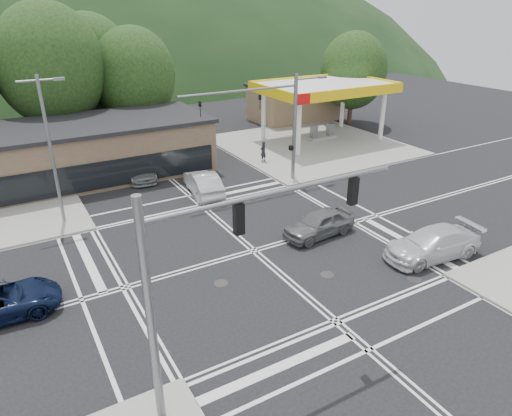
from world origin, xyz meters
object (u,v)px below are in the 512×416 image
car_northbound (140,170)px  pedestrian (263,151)px  car_silver_east (433,243)px  car_queue_a (203,183)px  car_queue_b (174,146)px  car_grey_center (319,223)px

car_northbound → pedestrian: 10.38m
car_silver_east → car_northbound: bearing=-146.9°
car_queue_a → pedestrian: pedestrian is taller
car_queue_b → car_queue_a: bearing=88.1°
pedestrian → car_grey_center: bearing=52.6°
car_grey_center → car_queue_a: 9.85m
car_grey_center → car_northbound: (-6.20, 14.72, -0.08)m
car_silver_east → pedestrian: bearing=-174.6°
car_queue_a → car_queue_b: (1.59, 10.08, -0.05)m
car_queue_a → pedestrian: size_ratio=2.88×
car_silver_east → car_northbound: size_ratio=1.16×
car_queue_a → pedestrian: (7.32, 3.90, 0.20)m
car_northbound → pedestrian: bearing=-0.6°
car_grey_center → car_queue_a: bearing=-165.6°
car_silver_east → car_queue_a: car_queue_a is taller
car_silver_east → car_queue_b: car_silver_east is taller
pedestrian → car_silver_east: bearing=68.7°
pedestrian → car_queue_b: bearing=-67.5°
car_grey_center → pedestrian: 13.81m
car_queue_b → car_silver_east: bearing=109.6°
car_grey_center → pedestrian: bearing=158.0°
car_grey_center → pedestrian: size_ratio=2.61×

